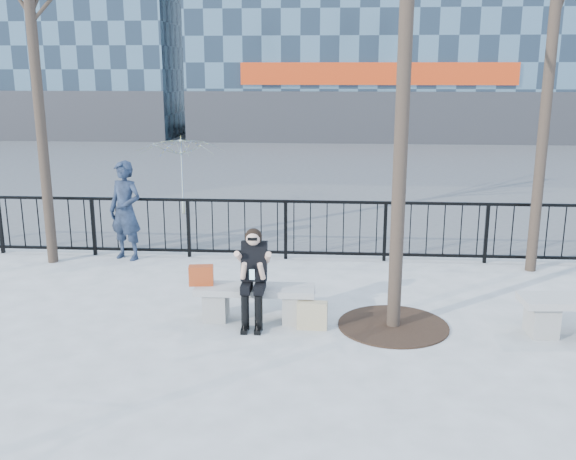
{
  "coord_description": "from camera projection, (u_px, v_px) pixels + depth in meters",
  "views": [
    {
      "loc": [
        1.05,
        -8.32,
        3.4
      ],
      "look_at": [
        0.4,
        0.8,
        1.1
      ],
      "focal_mm": 40.0,
      "sensor_mm": 36.0,
      "label": 1
    }
  ],
  "objects": [
    {
      "name": "seated_woman",
      "position": [
        253.0,
        278.0,
        8.63
      ],
      "size": [
        0.5,
        0.64,
        1.34
      ],
      "color": "black",
      "rests_on": "ground"
    },
    {
      "name": "tree_grate",
      "position": [
        393.0,
        325.0,
        8.72
      ],
      "size": [
        1.5,
        1.5,
        0.02
      ],
      "primitive_type": "cylinder",
      "color": "black",
      "rests_on": "ground"
    },
    {
      "name": "standing_man",
      "position": [
        126.0,
        211.0,
        11.62
      ],
      "size": [
        0.77,
        0.64,
        1.81
      ],
      "primitive_type": "imported",
      "rotation": [
        0.0,
        0.0,
        -0.35
      ],
      "color": "black",
      "rests_on": "ground"
    },
    {
      "name": "ground",
      "position": [
        255.0,
        320.0,
        8.95
      ],
      "size": [
        120.0,
        120.0,
        0.0
      ],
      "primitive_type": "plane",
      "color": "gray",
      "rests_on": "ground"
    },
    {
      "name": "bench_main",
      "position": [
        255.0,
        299.0,
        8.87
      ],
      "size": [
        1.65,
        0.46,
        0.49
      ],
      "color": "gray",
      "rests_on": "ground"
    },
    {
      "name": "railing",
      "position": [
        275.0,
        229.0,
        11.72
      ],
      "size": [
        14.0,
        0.06,
        1.1
      ],
      "color": "black",
      "rests_on": "ground"
    },
    {
      "name": "vendor_umbrella",
      "position": [
        181.0,
        176.0,
        15.2
      ],
      "size": [
        2.3,
        2.33,
        1.89
      ],
      "primitive_type": "imported",
      "rotation": [
        0.0,
        0.0,
        -0.12
      ],
      "color": "yellow",
      "rests_on": "ground"
    },
    {
      "name": "street_surface",
      "position": [
        305.0,
        165.0,
        23.46
      ],
      "size": [
        60.0,
        23.0,
        0.01
      ],
      "primitive_type": "cube",
      "color": "#474747",
      "rests_on": "ground"
    },
    {
      "name": "handbag",
      "position": [
        201.0,
        275.0,
        8.87
      ],
      "size": [
        0.35,
        0.2,
        0.28
      ],
      "primitive_type": "cube",
      "rotation": [
        0.0,
        0.0,
        0.14
      ],
      "color": "#A73814",
      "rests_on": "bench_main"
    },
    {
      "name": "shopping_bag",
      "position": [
        312.0,
        315.0,
        8.6
      ],
      "size": [
        0.41,
        0.17,
        0.38
      ],
      "primitive_type": "cube",
      "rotation": [
        0.0,
        0.0,
        -0.04
      ],
      "color": "#C6B18C",
      "rests_on": "ground"
    }
  ]
}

